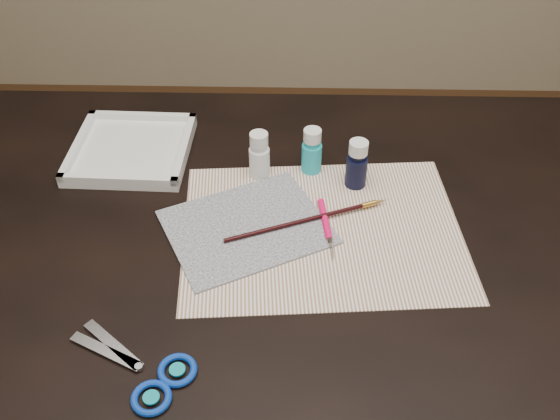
{
  "coord_description": "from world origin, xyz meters",
  "views": [
    {
      "loc": [
        0.02,
        -0.77,
        1.49
      ],
      "look_at": [
        0.0,
        0.0,
        0.8
      ],
      "focal_mm": 40.0,
      "sensor_mm": 36.0,
      "label": 1
    }
  ],
  "objects_px": {
    "paint_bottle_white": "(259,155)",
    "paint_bottle_navy": "(357,164)",
    "paint_bottle_cyan": "(312,151)",
    "palette_tray": "(131,149)",
    "paper": "(322,230)",
    "scissors": "(125,364)",
    "canvas": "(247,227)"
  },
  "relations": [
    {
      "from": "scissors",
      "to": "palette_tray",
      "type": "xyz_separation_m",
      "value": [
        -0.09,
        0.49,
        0.01
      ]
    },
    {
      "from": "palette_tray",
      "to": "paint_bottle_navy",
      "type": "bearing_deg",
      "value": -11.0
    },
    {
      "from": "paper",
      "to": "scissors",
      "type": "relative_size",
      "value": 2.22
    },
    {
      "from": "paint_bottle_white",
      "to": "paint_bottle_cyan",
      "type": "bearing_deg",
      "value": 9.68
    },
    {
      "from": "paint_bottle_white",
      "to": "canvas",
      "type": "bearing_deg",
      "value": -95.87
    },
    {
      "from": "paint_bottle_cyan",
      "to": "paint_bottle_navy",
      "type": "bearing_deg",
      "value": -26.89
    },
    {
      "from": "paper",
      "to": "canvas",
      "type": "height_order",
      "value": "canvas"
    },
    {
      "from": "paper",
      "to": "canvas",
      "type": "relative_size",
      "value": 1.81
    },
    {
      "from": "canvas",
      "to": "scissors",
      "type": "xyz_separation_m",
      "value": [
        -0.15,
        -0.28,
        0.0
      ]
    },
    {
      "from": "paint_bottle_white",
      "to": "paint_bottle_cyan",
      "type": "distance_m",
      "value": 0.1
    },
    {
      "from": "paint_bottle_navy",
      "to": "scissors",
      "type": "distance_m",
      "value": 0.54
    },
    {
      "from": "paint_bottle_cyan",
      "to": "palette_tray",
      "type": "xyz_separation_m",
      "value": [
        -0.35,
        0.04,
        -0.03
      ]
    },
    {
      "from": "paint_bottle_white",
      "to": "scissors",
      "type": "distance_m",
      "value": 0.46
    },
    {
      "from": "paper",
      "to": "canvas",
      "type": "xyz_separation_m",
      "value": [
        -0.13,
        0.0,
        0.0
      ]
    },
    {
      "from": "canvas",
      "to": "paint_bottle_white",
      "type": "bearing_deg",
      "value": 84.13
    },
    {
      "from": "paper",
      "to": "paint_bottle_navy",
      "type": "relative_size",
      "value": 4.92
    },
    {
      "from": "paint_bottle_navy",
      "to": "scissors",
      "type": "bearing_deg",
      "value": -130.2
    },
    {
      "from": "paper",
      "to": "paint_bottle_cyan",
      "type": "xyz_separation_m",
      "value": [
        -0.02,
        0.17,
        0.05
      ]
    },
    {
      "from": "paint_bottle_navy",
      "to": "palette_tray",
      "type": "distance_m",
      "value": 0.44
    },
    {
      "from": "paper",
      "to": "scissors",
      "type": "xyz_separation_m",
      "value": [
        -0.28,
        -0.28,
        0.0
      ]
    },
    {
      "from": "paper",
      "to": "scissors",
      "type": "distance_m",
      "value": 0.4
    },
    {
      "from": "paint_bottle_navy",
      "to": "scissors",
      "type": "relative_size",
      "value": 0.45
    },
    {
      "from": "paint_bottle_cyan",
      "to": "palette_tray",
      "type": "height_order",
      "value": "paint_bottle_cyan"
    },
    {
      "from": "canvas",
      "to": "paper",
      "type": "bearing_deg",
      "value": -0.64
    },
    {
      "from": "paint_bottle_white",
      "to": "paint_bottle_navy",
      "type": "relative_size",
      "value": 0.98
    },
    {
      "from": "paint_bottle_navy",
      "to": "palette_tray",
      "type": "relative_size",
      "value": 0.43
    },
    {
      "from": "paint_bottle_navy",
      "to": "palette_tray",
      "type": "height_order",
      "value": "paint_bottle_navy"
    },
    {
      "from": "paint_bottle_cyan",
      "to": "palette_tray",
      "type": "bearing_deg",
      "value": 173.02
    },
    {
      "from": "paint_bottle_white",
      "to": "palette_tray",
      "type": "relative_size",
      "value": 0.42
    },
    {
      "from": "paint_bottle_white",
      "to": "scissors",
      "type": "relative_size",
      "value": 0.44
    },
    {
      "from": "paint_bottle_white",
      "to": "paper",
      "type": "bearing_deg",
      "value": -52.7
    },
    {
      "from": "paper",
      "to": "palette_tray",
      "type": "relative_size",
      "value": 2.11
    }
  ]
}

